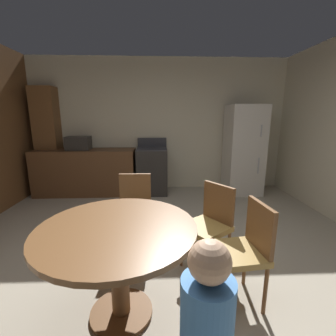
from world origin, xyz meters
TOP-DOWN VIEW (x-y plane):
  - ground_plane at (0.00, 0.00)m, footprint 14.00×14.00m
  - wall_back at (0.00, 3.06)m, footprint 5.52×0.12m
  - kitchen_counter at (-1.49, 2.66)m, footprint 1.95×0.60m
  - pantry_column at (-2.24, 2.84)m, footprint 0.44×0.36m
  - oven_range at (-0.16, 2.66)m, footprint 0.60×0.60m
  - refrigerator at (1.68, 2.61)m, footprint 0.68×0.68m
  - microwave at (-1.59, 2.66)m, footprint 0.44×0.32m
  - dining_table at (-0.34, -0.35)m, footprint 1.17×1.17m
  - chair_east at (0.67, -0.24)m, footprint 0.44×0.44m
  - chair_northeast at (0.49, 0.24)m, footprint 0.56×0.56m
  - chair_north at (-0.32, 0.66)m, footprint 0.41×0.41m

SIDE VIEW (x-z plane):
  - ground_plane at x=0.00m, z-range 0.00..0.00m
  - kitchen_counter at x=-1.49m, z-range 0.00..0.90m
  - oven_range at x=-0.16m, z-range -0.08..1.02m
  - chair_east at x=0.67m, z-range 0.07..0.94m
  - chair_northeast at x=0.49m, z-range 0.07..0.94m
  - chair_north at x=-0.32m, z-range 0.07..0.94m
  - dining_table at x=-0.34m, z-range 0.22..0.98m
  - refrigerator at x=1.68m, z-range 0.00..1.76m
  - microwave at x=-1.59m, z-range 0.90..1.16m
  - pantry_column at x=-2.24m, z-range 0.00..2.10m
  - wall_back at x=0.00m, z-range 0.00..2.70m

